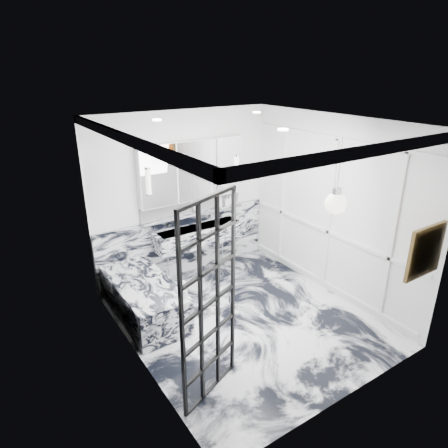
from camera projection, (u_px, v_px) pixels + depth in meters
floor at (245, 318)px, 5.80m from camera, size 3.60×3.60×0.00m
ceiling at (250, 122)px, 4.76m from camera, size 3.60×3.60×0.00m
wall_back at (183, 195)px, 6.68m from camera, size 3.60×0.00×3.60m
wall_front at (357, 289)px, 3.88m from camera, size 3.60×0.00×3.60m
wall_left at (132, 260)px, 4.46m from camera, size 0.00×3.60×3.60m
wall_right at (331, 208)px, 6.10m from camera, size 0.00×3.60×3.60m
marble_clad_back at (186, 243)px, 6.98m from camera, size 3.18×0.05×1.05m
marble_clad_left at (134, 264)px, 4.49m from camera, size 0.02×3.56×2.68m
panel_molding at (330, 214)px, 6.12m from camera, size 0.03×3.40×2.30m
soap_bottle_a at (220, 201)px, 7.02m from camera, size 0.10×0.10×0.23m
soap_bottle_b at (227, 201)px, 7.11m from camera, size 0.10×0.10×0.18m
soap_bottle_c at (230, 200)px, 7.14m from camera, size 0.13×0.13×0.16m
face_pot at (197, 208)px, 6.80m from camera, size 0.14×0.14×0.14m
amber_bottle at (198, 209)px, 6.82m from camera, size 0.04×0.04×0.10m
flower_vase at (185, 294)px, 5.27m from camera, size 0.08×0.08×0.12m
crittall_door at (209, 303)px, 4.11m from camera, size 0.83×0.37×2.29m
artwork at (426, 251)px, 4.50m from camera, size 0.52×0.05×0.52m
pendant_light at (336, 204)px, 4.26m from camera, size 0.23×0.23×0.23m
trough_sink at (199, 235)px, 6.81m from camera, size 1.60×0.45×0.30m
ledge at (194, 213)px, 6.81m from camera, size 1.90×0.14×0.04m
subway_tile at (192, 205)px, 6.81m from camera, size 1.90×0.03×0.23m
mirror_cabinet at (193, 170)px, 6.54m from camera, size 1.90×0.16×1.00m
sconce_left at (149, 182)px, 6.06m from camera, size 0.07×0.07×0.40m
sconce_right at (237, 167)px, 6.90m from camera, size 0.07×0.07×0.40m
bathtub at (144, 298)px, 5.79m from camera, size 0.75×1.65×0.55m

